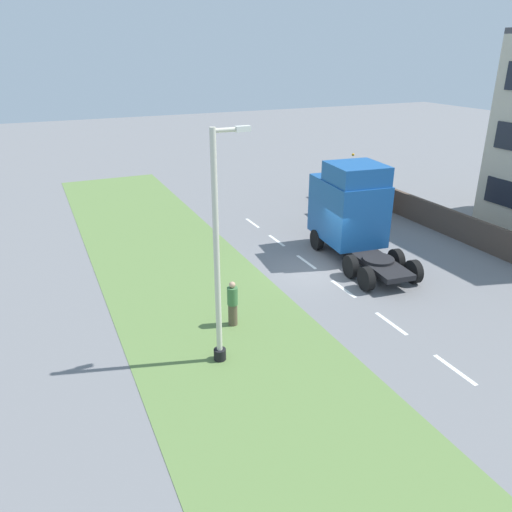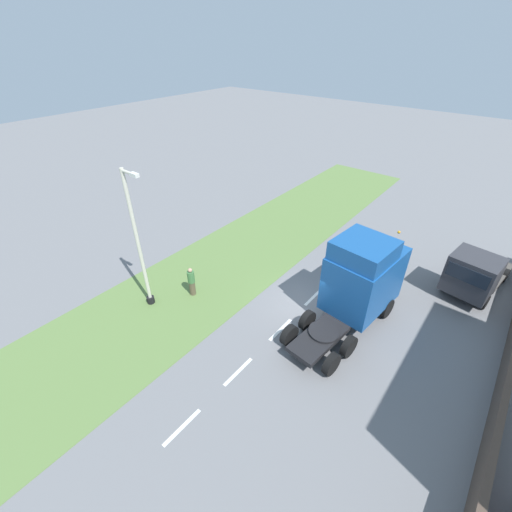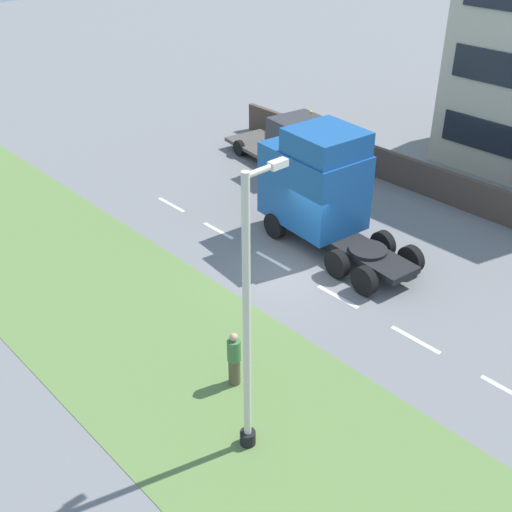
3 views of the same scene
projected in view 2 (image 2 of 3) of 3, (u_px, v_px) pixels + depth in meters
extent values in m
plane|color=slate|center=(305.00, 305.00, 18.48)|extent=(120.00, 120.00, 0.00)
cube|color=#607F42|center=(224.00, 265.00, 21.60)|extent=(7.00, 44.00, 0.01)
cube|color=white|center=(182.00, 427.00, 12.82)|extent=(0.16, 1.80, 0.00)
cube|color=white|center=(238.00, 372.00, 14.90)|extent=(0.16, 1.80, 0.00)
cube|color=white|center=(281.00, 330.00, 16.99)|extent=(0.16, 1.80, 0.00)
cube|color=white|center=(314.00, 297.00, 19.07)|extent=(0.16, 1.80, 0.00)
cube|color=white|center=(340.00, 270.00, 21.15)|extent=(0.16, 1.80, 0.00)
cube|color=white|center=(362.00, 249.00, 23.23)|extent=(0.16, 1.80, 0.00)
cube|color=#4C3D33|center=(503.00, 388.00, 13.40)|extent=(0.25, 24.00, 1.45)
cube|color=black|center=(342.00, 318.00, 16.73)|extent=(2.11, 6.95, 0.24)
cube|color=#195199|center=(363.00, 278.00, 16.77)|extent=(2.93, 4.01, 2.93)
cube|color=black|center=(380.00, 273.00, 18.26)|extent=(2.16, 0.29, 1.64)
cube|color=black|center=(385.00, 252.00, 17.54)|extent=(2.28, 0.30, 0.94)
cube|color=#195199|center=(364.00, 250.00, 15.37)|extent=(2.66, 2.69, 0.90)
sphere|color=orange|center=(399.00, 232.00, 15.68)|extent=(0.14, 0.14, 0.14)
cylinder|color=black|center=(324.00, 332.00, 15.72)|extent=(1.54, 1.54, 0.12)
cylinder|color=black|center=(347.00, 288.00, 18.92)|extent=(0.43, 1.07, 1.04)
cylinder|color=black|center=(387.00, 308.00, 17.55)|extent=(0.43, 1.07, 1.04)
cylinder|color=black|center=(307.00, 320.00, 16.79)|extent=(0.43, 1.07, 1.04)
cylinder|color=black|center=(349.00, 346.00, 15.42)|extent=(0.43, 1.07, 1.04)
cylinder|color=black|center=(289.00, 335.00, 15.98)|extent=(0.43, 1.07, 1.04)
cylinder|color=black|center=(331.00, 364.00, 14.61)|extent=(0.43, 1.07, 1.04)
cube|color=#333338|center=(472.00, 274.00, 18.06)|extent=(2.54, 2.31, 2.14)
cube|color=black|center=(467.00, 276.00, 17.24)|extent=(1.98, 0.33, 0.77)
cube|color=#4C4742|center=(483.00, 270.00, 20.33)|extent=(2.79, 4.01, 0.18)
cube|color=#4C4742|center=(477.00, 271.00, 18.84)|extent=(2.26, 0.43, 1.50)
cylinder|color=black|center=(485.00, 302.00, 18.11)|extent=(0.35, 0.83, 0.80)
cylinder|color=black|center=(444.00, 284.00, 19.40)|extent=(0.35, 0.83, 0.80)
cylinder|color=black|center=(505.00, 275.00, 20.07)|extent=(0.35, 0.83, 0.80)
cylinder|color=black|center=(467.00, 260.00, 21.35)|extent=(0.35, 0.83, 0.80)
cylinder|color=black|center=(151.00, 300.00, 18.56)|extent=(0.40, 0.40, 0.40)
cylinder|color=beige|center=(138.00, 244.00, 16.58)|extent=(0.18, 0.18, 7.55)
cylinder|color=beige|center=(128.00, 172.00, 14.31)|extent=(0.90, 0.13, 0.13)
cube|color=silver|center=(134.00, 175.00, 14.07)|extent=(0.44, 0.20, 0.16)
cylinder|color=brown|center=(192.00, 288.00, 19.04)|extent=(0.34, 0.34, 0.86)
cylinder|color=#3F723F|center=(191.00, 277.00, 18.61)|extent=(0.39, 0.39, 0.68)
sphere|color=tan|center=(190.00, 270.00, 18.36)|extent=(0.23, 0.23, 0.23)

